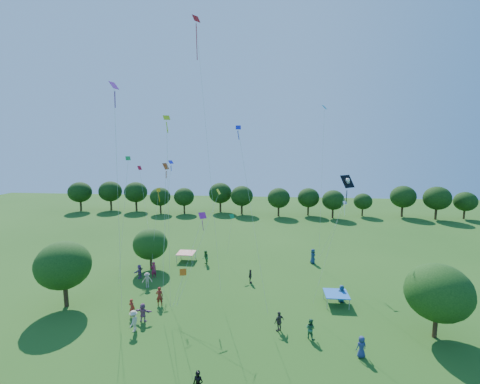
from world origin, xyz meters
The scene contains 36 objects.
near_tree_west centered at (-16.35, 13.09, 4.04)m, with size 4.89×4.89×6.25m.
near_tree_north centered at (-11.82, 22.77, 3.17)m, with size 4.13×4.13×5.03m.
near_tree_east centered at (15.72, 11.37, 3.74)m, with size 4.90×4.90×5.95m.
treeline centered at (-1.73, 55.43, 4.09)m, with size 88.01×8.77×6.77m.
tent_red_stripe centered at (-8.32, 26.05, 1.04)m, with size 2.20×2.20×1.10m.
tent_blue centered at (9.01, 16.03, 1.04)m, with size 2.20×2.20×1.10m.
crowd_person_0 centered at (8.10, 26.67, 0.95)m, with size 0.94×0.51×1.91m, color navy.
crowd_person_1 centered at (-9.37, 11.89, 0.84)m, with size 0.63×0.41×1.69m, color maroon.
crowd_person_2 centered at (5.92, 10.24, 0.81)m, with size 0.80×0.43×1.62m, color #2A623F.
crowd_person_3 centered at (-8.27, 9.77, 0.89)m, with size 1.16×0.52×1.78m, color beige.
crowd_person_4 centered at (3.51, 10.99, 0.84)m, with size 0.98×0.45×1.68m, color #443E37.
crowd_person_5 centered at (-8.11, 11.28, 0.82)m, with size 1.53×0.55×1.64m, color #834C76.
crowd_person_6 centered at (9.61, 16.58, 0.84)m, with size 0.83×0.45×1.68m, color navy.
crowd_person_7 centered at (-7.66, 14.14, 0.92)m, with size 0.69×0.44×1.84m, color maroon.
crowd_person_8 centered at (-5.48, 24.81, 0.91)m, with size 0.90×0.49×1.83m, color #2A632F.
crowd_person_9 centered at (-10.32, 17.77, 0.82)m, with size 1.07×0.48×1.63m, color #A69585.
crowd_person_10 centered at (0.55, 19.96, 0.77)m, with size 0.90×0.41×1.54m, color #36322B.
crowd_person_11 centered at (-12.14, 20.03, 0.79)m, with size 1.48×0.53×1.58m, color #89528D.
crowd_person_12 centered at (9.29, 8.30, 0.79)m, with size 0.78×0.42×1.58m, color navy.
crowd_person_13 centered at (-10.56, 20.29, 0.93)m, with size 0.70×0.45×1.86m, color maroon.
pirate_kite centered at (8.80, 13.04, 11.96)m, with size 2.97×1.21×11.32m.
red_high_kite centered at (-3.70, 15.92, 21.12)m, with size 2.55×1.62×25.10m.
small_kite_0 centered at (-6.27, 12.74, 11.26)m, with size 0.71×0.98×12.24m.
small_kite_1 centered at (-4.10, 9.73, 4.89)m, with size 1.63×2.68×4.31m.
small_kite_2 centered at (-2.72, 14.85, 9.02)m, with size 3.28×4.23×9.72m.
small_kite_3 centered at (-2.17, 25.07, 5.82)m, with size 1.03×0.91×5.28m.
small_kite_4 centered at (-8.39, 20.16, 10.70)m, with size 1.16×2.03×12.10m.
small_kite_5 centered at (-8.31, 8.55, 15.45)m, with size 1.90×2.87×18.00m.
small_kite_6 centered at (10.64, 23.52, 7.19)m, with size 2.63×2.02×7.49m.
small_kite_7 centered at (8.58, 24.71, 15.31)m, with size 0.68×0.96×18.22m.
small_kite_8 centered at (-13.96, 26.17, 9.99)m, with size 4.18×6.76×11.04m.
small_kite_9 centered at (-10.46, 21.97, 8.16)m, with size 0.93×1.47×8.79m.
small_kite_10 centered at (-4.73, 8.91, 12.72)m, with size 1.63×3.74×15.74m.
small_kite_11 centered at (-11.03, 15.25, 10.55)m, with size 2.14×0.70×12.72m.
small_kite_12 centered at (0.77, 11.60, 12.18)m, with size 2.69×0.56×15.27m.
small_kite_13 centered at (-3.93, 15.30, 7.61)m, with size 2.24×4.49×7.42m.
Camera 1 is at (2.76, -13.47, 15.05)m, focal length 24.00 mm.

